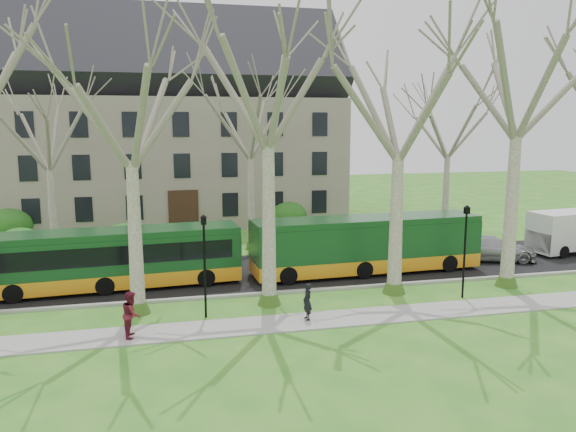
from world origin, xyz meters
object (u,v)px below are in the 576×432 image
(pedestrian_a, at_px, (307,302))
(bus_follow, at_px, (366,244))
(pedestrian_b, at_px, (131,314))
(sedan, at_px, (492,248))
(van_a, at_px, (576,232))
(bus_lead, at_px, (117,258))

(pedestrian_a, bearing_deg, bus_follow, 136.71)
(pedestrian_b, bearing_deg, pedestrian_a, -84.59)
(sedan, xyz_separation_m, van_a, (6.31, 0.73, 0.59))
(sedan, height_order, pedestrian_b, pedestrian_b)
(pedestrian_a, height_order, pedestrian_b, pedestrian_b)
(bus_lead, relative_size, pedestrian_b, 6.73)
(bus_lead, height_order, bus_follow, bus_follow)
(sedan, relative_size, pedestrian_b, 2.79)
(bus_follow, relative_size, pedestrian_a, 8.12)
(pedestrian_b, bearing_deg, van_a, -69.54)
(bus_follow, distance_m, pedestrian_a, 8.30)
(bus_lead, bearing_deg, sedan, -2.20)
(bus_follow, bearing_deg, pedestrian_b, -153.24)
(bus_follow, bearing_deg, pedestrian_a, -130.55)
(bus_lead, xyz_separation_m, bus_follow, (13.02, -0.04, 0.07))
(sedan, distance_m, pedestrian_a, 15.18)
(bus_lead, distance_m, pedestrian_b, 6.93)
(sedan, bearing_deg, pedestrian_a, 135.85)
(bus_lead, distance_m, sedan, 21.28)
(van_a, distance_m, pedestrian_a, 21.21)
(bus_follow, distance_m, pedestrian_b, 13.88)
(van_a, height_order, pedestrian_b, van_a)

